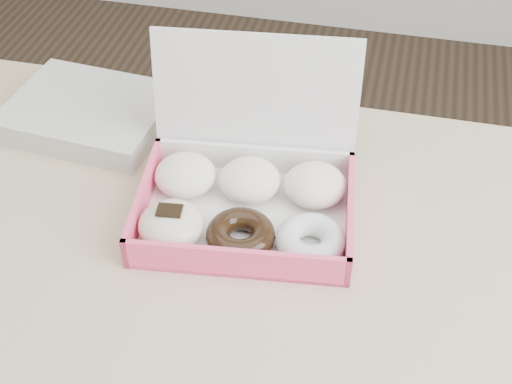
# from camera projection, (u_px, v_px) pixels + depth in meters

# --- Properties ---
(table) EXTENTS (1.20, 0.80, 0.75)m
(table) POSITION_uv_depth(u_px,v_px,m) (106.00, 289.00, 0.99)
(table) COLOR tan
(table) RESTS_ON ground
(donut_box) EXTENTS (0.31, 0.28, 0.21)m
(donut_box) POSITION_uv_depth(u_px,v_px,m) (245.00, 193.00, 0.97)
(donut_box) COLOR white
(donut_box) RESTS_ON table
(newspapers) EXTENTS (0.26, 0.21, 0.04)m
(newspapers) POSITION_uv_depth(u_px,v_px,m) (89.00, 113.00, 1.13)
(newspapers) COLOR silver
(newspapers) RESTS_ON table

